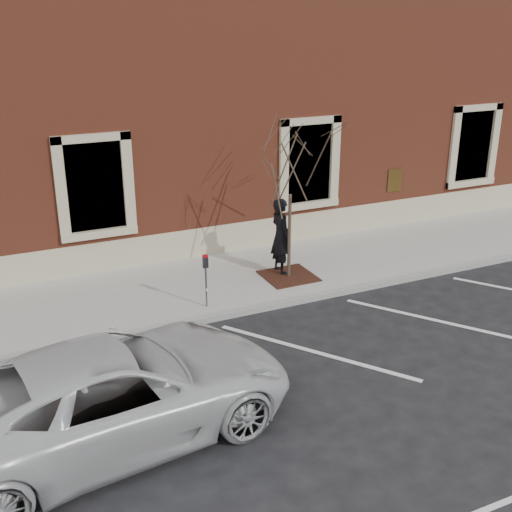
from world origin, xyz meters
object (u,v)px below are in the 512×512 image
sapling (291,171)px  white_truck (114,393)px  man (281,236)px  parking_meter (206,271)px

sapling → white_truck: sapling is taller
man → sapling: size_ratio=0.50×
man → sapling: (0.06, -0.35, 1.74)m
man → white_truck: man is taller
man → white_truck: 7.18m
parking_meter → sapling: (2.50, 0.76, 1.85)m
man → white_truck: size_ratio=0.33×
parking_meter → white_truck: white_truck is taller
white_truck → parking_meter: bearing=-46.7°
sapling → white_truck: size_ratio=0.66×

